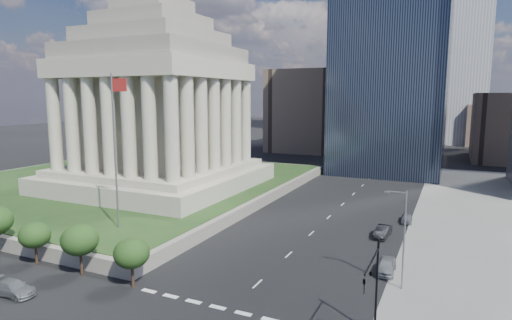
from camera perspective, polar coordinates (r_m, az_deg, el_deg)
The scene contains 14 objects.
ground at distance 120.31m, azimuth 16.43°, elevation -0.97°, with size 500.00×500.00×0.00m, color black.
plaza_terrace at distance 93.69m, azimuth -17.36°, elevation -3.06°, with size 66.00×70.00×1.80m, color slate.
plaza_lawn at distance 93.51m, azimuth -17.39°, elevation -2.49°, with size 64.00×68.00×0.10m, color #1A3A17.
war_memorial at distance 83.30m, azimuth -13.24°, elevation 9.90°, with size 34.00×34.00×39.00m, color #A9A58E, non-canonical shape.
flagpole at distance 57.41m, azimuth -18.22°, elevation 2.18°, with size 2.52×0.24×20.00m.
midrise_glass at distance 114.10m, azimuth 17.70°, elevation 13.61°, with size 26.00×26.00×60.00m, color black.
building_filler_ne at distance 148.52m, azimuth 30.73°, elevation 3.81°, with size 20.00×30.00×20.00m, color brown.
building_filler_nw at distance 155.02m, azimuth 7.29°, elevation 6.55°, with size 24.00×30.00×28.00m, color brown.
traffic_signal_ne at distance 34.45m, azimuth 15.36°, elevation -15.33°, with size 0.30×5.74×8.00m.
street_lamp_north at distance 44.74m, azimuth 18.95°, elevation -9.32°, with size 2.13×0.22×10.00m.
suv_grey at distance 48.96m, azimuth -29.72°, elevation -14.59°, with size 2.02×4.98×1.44m, color slate.
parked_sedan_near at distance 49.84m, azimuth 16.98°, elevation -13.34°, with size 4.56×1.83×1.55m, color gray.
parked_sedan_mid at distance 61.48m, azimuth 16.54°, elevation -9.13°, with size 1.62×4.65×1.53m, color black.
parked_sedan_far at distance 69.42m, azimuth 19.44°, elevation -7.33°, with size 3.88×1.56×1.32m, color slate.
Camera 1 is at (17.38, -17.52, 18.97)m, focal length 30.00 mm.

